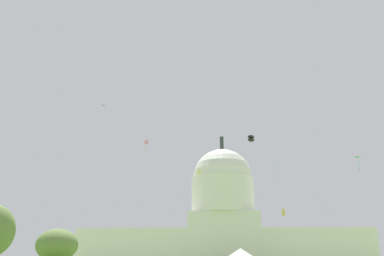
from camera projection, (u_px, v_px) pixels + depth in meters
capitol_building at (224, 228)px, 201.20m from camera, size 128.29×28.89×62.21m
tree_west_near at (57, 245)px, 97.68m from camera, size 13.81×13.91×10.07m
kite_green_mid at (357, 160)px, 97.20m from camera, size 1.23×0.77×2.67m
kite_yellow_mid at (199, 173)px, 152.60m from camera, size 1.15×1.15×4.41m
kite_violet_high at (104, 106)px, 156.34m from camera, size 1.25×1.87×0.14m
kite_gold_low at (283, 213)px, 85.57m from camera, size 0.48×0.75×1.39m
kite_pink_high at (146, 143)px, 139.57m from camera, size 1.35×1.33×4.53m
kite_black_mid at (251, 138)px, 82.35m from camera, size 1.19×1.20×1.05m
kite_turquoise_high at (273, 164)px, 188.03m from camera, size 0.95×1.31×2.38m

